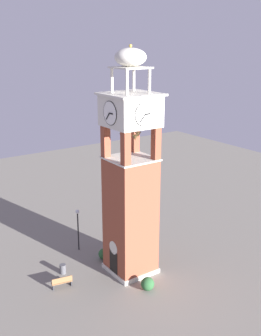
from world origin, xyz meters
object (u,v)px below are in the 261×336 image
at_px(park_bench, 62,282).
at_px(trash_bin, 63,269).
at_px(clock_tower, 130,187).
at_px(lamp_post, 78,222).

relative_size(park_bench, trash_bin, 2.07).
distance_m(clock_tower, park_bench, 9.04).
xyz_separation_m(park_bench, trash_bin, (-1.81, 0.95, -0.08)).
bearing_deg(clock_tower, trash_bin, -119.06).
distance_m(clock_tower, lamp_post, 7.46).
xyz_separation_m(clock_tower, trash_bin, (-2.72, -4.89, -6.92)).
bearing_deg(lamp_post, park_bench, -40.19).
xyz_separation_m(lamp_post, trash_bin, (2.84, -2.99, -2.33)).
height_order(park_bench, trash_bin, park_bench).
height_order(clock_tower, lamp_post, clock_tower).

